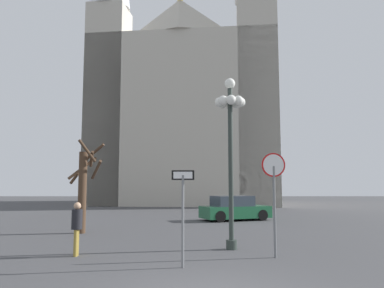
{
  "coord_description": "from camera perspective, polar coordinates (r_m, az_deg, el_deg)",
  "views": [
    {
      "loc": [
        -0.29,
        -7.31,
        2.12
      ],
      "look_at": [
        -0.26,
        17.48,
        4.77
      ],
      "focal_mm": 35.35,
      "sensor_mm": 36.0,
      "label": 1
    }
  ],
  "objects": [
    {
      "name": "parked_car_near_green",
      "position": [
        22.79,
        6.34,
        -9.69
      ],
      "size": [
        4.36,
        3.04,
        1.44
      ],
      "color": "#1E5B38",
      "rests_on": "ground"
    },
    {
      "name": "stop_sign",
      "position": [
        11.51,
        12.17,
        -6.03
      ],
      "size": [
        0.72,
        0.1,
        3.05
      ],
      "color": "slate",
      "rests_on": "ground"
    },
    {
      "name": "street_lamp",
      "position": [
        12.86,
        5.72,
        2.49
      ],
      "size": [
        1.04,
        1.04,
        5.74
      ],
      "color": "#2D3833",
      "rests_on": "ground"
    },
    {
      "name": "one_way_arrow_sign",
      "position": [
        9.94,
        -1.47,
        -9.4
      ],
      "size": [
        0.59,
        0.07,
        2.49
      ],
      "color": "slate",
      "rests_on": "ground"
    },
    {
      "name": "cathedral",
      "position": [
        42.21,
        -1.03,
        6.75
      ],
      "size": [
        20.53,
        15.57,
        40.81
      ],
      "color": "#BCB5A5",
      "rests_on": "ground"
    },
    {
      "name": "bare_tree",
      "position": [
        17.48,
        -16.13,
        -6.09
      ],
      "size": [
        1.72,
        1.51,
        4.07
      ],
      "color": "#473323",
      "rests_on": "ground"
    },
    {
      "name": "pedestrian_walking",
      "position": [
        12.06,
        -17.06,
        -11.41
      ],
      "size": [
        0.32,
        0.32,
        1.58
      ],
      "color": "olive",
      "rests_on": "ground"
    }
  ]
}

